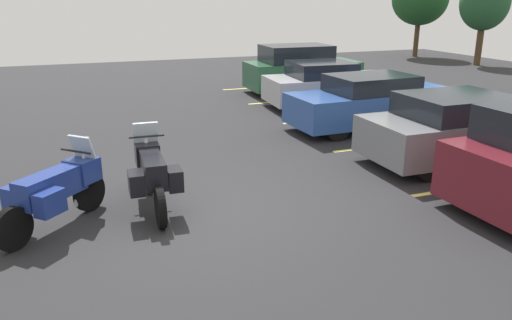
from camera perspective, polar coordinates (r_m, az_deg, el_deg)
The scene contains 9 objects.
ground at distance 8.77m, azimuth -6.05°, elevation -6.07°, with size 44.00×44.00×0.10m, color #262628.
motorcycle_touring at distance 8.84m, azimuth -11.70°, elevation -1.34°, with size 2.27×0.88×1.38m.
motorcycle_second at distance 8.51m, azimuth -21.79°, elevation -3.12°, with size 1.65×1.67×1.35m.
parking_stripes at distance 12.39m, azimuth 22.29°, elevation 0.17°, with size 21.02×4.97×0.01m.
car_green at distance 19.61m, azimuth 5.09°, elevation 10.20°, with size 1.99×4.29×1.79m.
car_silver at distance 17.12m, azimuth 8.37°, elevation 8.44°, with size 2.17×4.48×1.49m.
car_blue at distance 14.44m, azimuth 13.21°, elevation 6.41°, with size 1.98×4.94×1.49m.
car_grey at distance 12.00m, azimuth 22.38°, elevation 3.32°, with size 1.93×4.55×1.53m.
tree_center_left at distance 29.92m, azimuth 24.52°, elevation 15.89°, with size 2.51×2.51×4.65m.
Camera 1 is at (7.78, -1.95, 3.52)m, focal length 35.25 mm.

